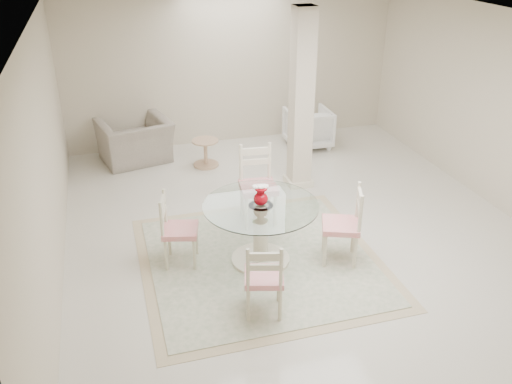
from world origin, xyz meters
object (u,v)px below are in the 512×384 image
object	(u,v)px
dining_table	(261,233)
side_table	(206,154)
dining_chair_north	(257,179)
armchair_white	(308,128)
column	(301,101)
dining_chair_west	(174,225)
dining_chair_east	(347,220)
recliner_taupe	(135,141)
dining_chair_south	(264,274)
red_vase	(261,195)

from	to	relation	value
dining_table	side_table	world-z (taller)	dining_table
dining_chair_north	armchair_white	world-z (taller)	dining_chair_north
column	dining_chair_north	xyz separation A→B (m)	(-0.95, -0.92, -0.72)
dining_chair_north	dining_chair_west	distance (m)	1.44
dining_table	dining_chair_east	distance (m)	1.03
dining_chair_north	recliner_taupe	xyz separation A→B (m)	(-1.42, 2.55, -0.26)
dining_chair_south	side_table	distance (m)	4.03
dining_chair_east	armchair_white	bearing A→B (deg)	-173.00
red_vase	recliner_taupe	xyz separation A→B (m)	(-1.17, 3.55, -0.53)
side_table	red_vase	bearing A→B (deg)	-88.80
recliner_taupe	armchair_white	world-z (taller)	recliner_taupe
dining_table	recliner_taupe	distance (m)	3.74
column	dining_chair_east	distance (m)	2.32
side_table	dining_chair_north	bearing A→B (deg)	-81.36
column	dining_chair_south	distance (m)	3.34
red_vase	armchair_white	xyz separation A→B (m)	(1.91, 3.38, -0.55)
dining_chair_north	recliner_taupe	size ratio (longest dim) A/B	1.05
red_vase	side_table	distance (m)	3.11
dining_table	side_table	distance (m)	3.04
recliner_taupe	side_table	distance (m)	1.23
dining_chair_south	armchair_white	bearing A→B (deg)	-100.56
armchair_white	side_table	bearing A→B (deg)	11.20
red_vase	armchair_white	bearing A→B (deg)	60.57
side_table	armchair_white	bearing A→B (deg)	10.21
dining_table	red_vase	distance (m)	0.50
armchair_white	side_table	size ratio (longest dim) A/B	1.69
red_vase	dining_table	bearing A→B (deg)	-95.71
red_vase	dining_chair_west	size ratio (longest dim) A/B	0.25
dining_chair_east	dining_table	bearing A→B (deg)	-83.79
dining_chair_north	side_table	bearing A→B (deg)	104.41
dining_table	dining_chair_east	size ratio (longest dim) A/B	1.25
column	dining_chair_north	world-z (taller)	column
dining_chair_east	side_table	world-z (taller)	dining_chair_east
recliner_taupe	side_table	size ratio (longest dim) A/B	2.46
recliner_taupe	armchair_white	distance (m)	3.08
column	dining_chair_east	bearing A→B (deg)	-95.40
dining_chair_west	dining_chair_south	size ratio (longest dim) A/B	1.02
red_vase	dining_chair_east	size ratio (longest dim) A/B	0.24
dining_table	dining_chair_north	size ratio (longest dim) A/B	1.14
dining_table	dining_chair_east	bearing A→B (deg)	-14.99
recliner_taupe	column	bearing A→B (deg)	131.86
column	armchair_white	size ratio (longest dim) A/B	3.47
column	dining_chair_south	bearing A→B (deg)	-116.54
armchair_white	side_table	distance (m)	2.01
dining_table	dining_chair_west	xyz separation A→B (m)	(-0.98, 0.25, 0.14)
dining_chair_north	recliner_taupe	world-z (taller)	dining_chair_north
dining_chair_north	dining_chair_south	world-z (taller)	dining_chair_north
column	dining_chair_west	distance (m)	2.86
dining_table	dining_chair_south	world-z (taller)	dining_chair_south
dining_chair_north	side_table	size ratio (longest dim) A/B	2.58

